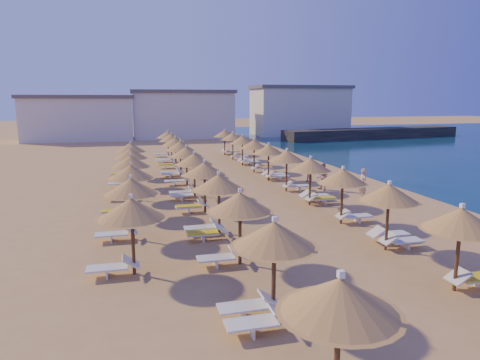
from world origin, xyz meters
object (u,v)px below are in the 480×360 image
object	(u,v)px
beachgoer_a	(362,184)
beachgoer_b	(323,177)
parasol_row_west	(194,160)
jetty	(373,133)
parasol_row_east	(287,157)
beachgoer_c	(309,170)

from	to	relation	value
beachgoer_a	beachgoer_b	distance (m)	3.22
beachgoer_b	parasol_row_west	bearing A→B (deg)	-106.32
jetty	parasol_row_west	xyz separation A→B (m)	(-32.56, -33.23, 1.53)
parasol_row_west	beachgoer_b	bearing A→B (deg)	-1.65
beachgoer_a	parasol_row_west	bearing A→B (deg)	-104.38
parasol_row_east	beachgoer_b	xyz separation A→B (m)	(2.44, -0.24, -1.38)
beachgoer_a	jetty	bearing A→B (deg)	151.95
beachgoer_c	beachgoer_b	xyz separation A→B (m)	(-0.30, -2.89, 0.03)
parasol_row_east	parasol_row_west	distance (m)	6.02
parasol_row_east	jetty	bearing A→B (deg)	51.39
jetty	beachgoer_a	world-z (taller)	beachgoer_a
parasol_row_west	beachgoer_c	distance (m)	9.26
beachgoer_c	parasol_row_west	bearing A→B (deg)	-115.84
jetty	beachgoer_a	xyz separation A→B (m)	(-22.89, -36.46, 0.19)
parasol_row_west	beachgoer_b	distance (m)	8.58
jetty	parasol_row_west	world-z (taller)	parasol_row_west
parasol_row_west	beachgoer_c	xyz separation A→B (m)	(8.76, 2.65, -1.40)
jetty	beachgoer_c	size ratio (longest dim) A/B	17.07
beachgoer_b	parasol_row_east	bearing A→B (deg)	-110.37
jetty	beachgoer_c	distance (m)	38.76
parasol_row_west	beachgoer_c	bearing A→B (deg)	16.82
parasol_row_west	beachgoer_c	size ratio (longest dim) A/B	23.06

